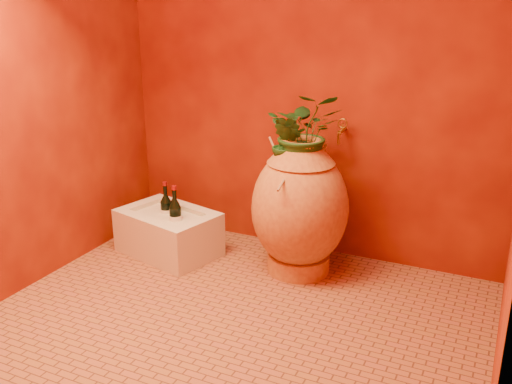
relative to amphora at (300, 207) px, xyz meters
The scene contains 11 objects.
floor 0.77m from the amphora, 98.12° to the right, with size 2.50×2.50×0.00m, color brown.
wall_back 0.91m from the amphora, 104.83° to the left, with size 2.50×0.02×2.50m, color #570D04.
wall_left 1.71m from the amphora, 154.17° to the right, with size 0.02×2.00×2.50m, color #570D04.
amphora is the anchor object (origin of this frame).
stone_basin 0.91m from the amphora, behind, with size 0.70×0.56×0.29m.
wine_bottle_a 0.85m from the amphora, behind, with size 0.07×0.07×0.29m.
wine_bottle_b 0.91m from the amphora, behind, with size 0.08×0.08×0.31m.
wine_bottle_c 0.80m from the amphora, 167.90° to the right, with size 0.08×0.08×0.33m.
wall_tap 0.53m from the amphora, 61.36° to the left, with size 0.06×0.13×0.15m.
plant_main 0.45m from the amphora, 62.21° to the left, with size 0.42×0.36×0.46m, color #164018.
plant_side 0.40m from the amphora, 141.52° to the right, with size 0.18×0.15×0.33m, color #164018.
Camera 1 is at (1.21, -2.32, 1.59)m, focal length 40.00 mm.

